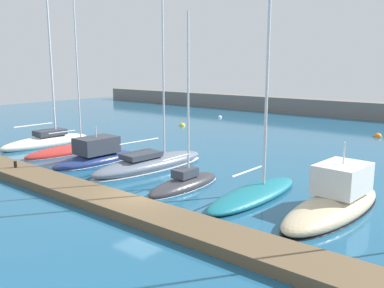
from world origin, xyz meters
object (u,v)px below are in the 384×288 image
(mooring_buoy_orange, at_px, (378,137))
(sailboat_charcoal_fifth, at_px, (184,184))
(motorboat_sand_seventh, at_px, (335,201))
(sailboat_slate_fourth, at_px, (150,163))
(dock_bollard, at_px, (15,164))
(mooring_buoy_white, at_px, (220,118))
(sailboat_teal_sixth, at_px, (254,191))
(motorboat_navy_third, at_px, (96,156))
(mooring_buoy_yellow, at_px, (182,126))
(sailboat_red_second, at_px, (70,150))
(sailboat_ivory_nearest, at_px, (47,140))

(mooring_buoy_orange, bearing_deg, sailboat_charcoal_fifth, -98.63)
(sailboat_charcoal_fifth, bearing_deg, motorboat_sand_seventh, -79.35)
(motorboat_sand_seventh, distance_m, mooring_buoy_orange, 25.02)
(mooring_buoy_orange, bearing_deg, sailboat_slate_fourth, -110.29)
(dock_bollard, bearing_deg, sailboat_slate_fourth, 50.24)
(sailboat_charcoal_fifth, xyz_separation_m, mooring_buoy_white, (-17.96, 28.75, -0.24))
(mooring_buoy_orange, xyz_separation_m, dock_bollard, (-14.86, -31.36, 0.72))
(sailboat_teal_sixth, xyz_separation_m, mooring_buoy_orange, (-0.32, 25.25, -0.39))
(dock_bollard, bearing_deg, motorboat_navy_third, 76.67)
(mooring_buoy_white, xyz_separation_m, mooring_buoy_yellow, (1.14, -9.50, 0.00))
(mooring_buoy_white, distance_m, mooring_buoy_yellow, 9.56)
(sailboat_red_second, relative_size, motorboat_navy_third, 2.04)
(sailboat_ivory_nearest, xyz_separation_m, motorboat_sand_seventh, (27.18, -0.20, 0.08))
(mooring_buoy_white, bearing_deg, sailboat_charcoal_fifth, -58.00)
(sailboat_ivory_nearest, xyz_separation_m, sailboat_slate_fourth, (13.51, 0.06, -0.09))
(sailboat_charcoal_fifth, bearing_deg, mooring_buoy_white, 31.41)
(sailboat_ivory_nearest, distance_m, sailboat_red_second, 4.46)
(sailboat_ivory_nearest, height_order, motorboat_navy_third, sailboat_ivory_nearest)
(sailboat_slate_fourth, relative_size, mooring_buoy_orange, 18.83)
(sailboat_red_second, bearing_deg, sailboat_charcoal_fifth, -91.67)
(sailboat_teal_sixth, bearing_deg, dock_bollard, 112.57)
(sailboat_teal_sixth, height_order, dock_bollard, sailboat_teal_sixth)
(motorboat_navy_third, bearing_deg, motorboat_sand_seventh, -84.66)
(dock_bollard, bearing_deg, sailboat_ivory_nearest, 137.51)
(sailboat_slate_fourth, height_order, motorboat_sand_seventh, sailboat_slate_fourth)
(dock_bollard, bearing_deg, sailboat_red_second, 116.49)
(sailboat_charcoal_fifth, xyz_separation_m, mooring_buoy_orange, (3.99, 26.29, -0.24))
(sailboat_ivory_nearest, bearing_deg, sailboat_charcoal_fifth, -95.01)
(sailboat_red_second, relative_size, motorboat_sand_seventh, 1.62)
(sailboat_ivory_nearest, distance_m, mooring_buoy_orange, 33.17)
(sailboat_ivory_nearest, xyz_separation_m, sailboat_red_second, (4.42, -0.53, -0.31))
(sailboat_charcoal_fifth, xyz_separation_m, mooring_buoy_yellow, (-16.82, 19.25, -0.24))
(sailboat_slate_fourth, bearing_deg, mooring_buoy_orange, -15.56)
(mooring_buoy_white, relative_size, mooring_buoy_yellow, 0.78)
(sailboat_ivory_nearest, height_order, mooring_buoy_white, sailboat_ivory_nearest)
(sailboat_charcoal_fifth, bearing_deg, sailboat_red_second, 83.77)
(motorboat_sand_seventh, bearing_deg, sailboat_slate_fourth, 93.07)
(sailboat_charcoal_fifth, bearing_deg, sailboat_ivory_nearest, 83.48)
(sailboat_red_second, bearing_deg, mooring_buoy_white, 12.03)
(sailboat_red_second, xyz_separation_m, sailboat_teal_sixth, (18.40, -0.34, 0.18))
(sailboat_red_second, relative_size, sailboat_teal_sixth, 1.00)
(sailboat_slate_fourth, xyz_separation_m, sailboat_teal_sixth, (9.31, -0.94, -0.03))
(mooring_buoy_yellow, bearing_deg, dock_bollard, -76.24)
(motorboat_navy_third, bearing_deg, sailboat_slate_fourth, -71.72)
(sailboat_slate_fourth, bearing_deg, sailboat_red_second, 98.45)
(motorboat_sand_seventh, height_order, mooring_buoy_yellow, motorboat_sand_seventh)
(mooring_buoy_orange, relative_size, mooring_buoy_yellow, 1.10)
(sailboat_ivory_nearest, distance_m, mooring_buoy_white, 26.83)
(sailboat_teal_sixth, bearing_deg, sailboat_red_second, 89.54)
(motorboat_sand_seventh, relative_size, mooring_buoy_white, 15.51)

